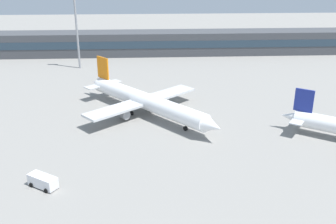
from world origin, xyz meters
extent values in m
plane|color=gray|center=(0.00, 40.00, 0.00)|extent=(400.00, 400.00, 0.00)
cube|color=#3F4247|center=(0.00, 111.86, 4.50)|extent=(156.78, 12.00, 9.00)
cube|color=#263847|center=(0.00, 105.81, 4.95)|extent=(148.94, 0.16, 2.80)
cone|color=white|center=(29.40, 36.05, 2.98)|extent=(4.19, 3.94, 2.40)
cube|color=navy|center=(31.63, 34.48, 7.18)|extent=(3.44, 2.55, 4.97)
cube|color=silver|center=(31.41, 34.64, 3.16)|extent=(7.26, 8.84, 0.22)
cylinder|color=white|center=(-2.08, 46.28, 3.48)|extent=(27.73, 31.40, 4.00)
cone|color=white|center=(11.43, 30.52, 3.48)|extent=(5.75, 5.82, 3.80)
cone|color=white|center=(-15.47, 61.89, 3.48)|extent=(4.73, 4.86, 2.80)
cube|color=orange|center=(-13.40, 59.48, 8.38)|extent=(3.31, 3.77, 5.79)
cube|color=silver|center=(-13.60, 59.72, 3.69)|extent=(9.92, 9.10, 0.25)
cube|color=silver|center=(-2.77, 47.08, 3.16)|extent=(27.29, 24.41, 0.53)
cylinder|color=gray|center=(-7.57, 42.97, 1.68)|extent=(3.79, 3.93, 2.11)
cylinder|color=gray|center=(2.03, 51.20, 1.68)|extent=(3.79, 3.93, 2.11)
cylinder|color=black|center=(6.56, 36.20, 0.53)|extent=(1.01, 1.07, 1.05)
cylinder|color=black|center=(-5.53, 46.10, 0.53)|extent=(1.01, 1.07, 1.05)
cylinder|color=black|center=(-1.37, 49.66, 0.53)|extent=(1.01, 1.07, 1.05)
cube|color=white|center=(-19.10, 14.93, 1.13)|extent=(5.44, 4.54, 1.90)
cube|color=#1E2633|center=(-20.77, 16.04, 1.63)|extent=(1.18, 1.67, 0.70)
cylinder|color=black|center=(-19.95, 16.72, 0.38)|extent=(0.79, 0.65, 0.76)
cylinder|color=black|center=(-21.08, 15.02, 0.38)|extent=(0.79, 0.65, 0.76)
cylinder|color=black|center=(-17.12, 14.85, 0.38)|extent=(0.79, 0.65, 0.76)
cylinder|color=black|center=(-18.24, 13.14, 0.38)|extent=(0.79, 0.65, 0.76)
cylinder|color=gray|center=(-25.10, 91.50, 12.54)|extent=(0.70, 0.70, 25.09)
camera|label=1|loc=(-1.57, -40.47, 34.66)|focal=40.94mm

